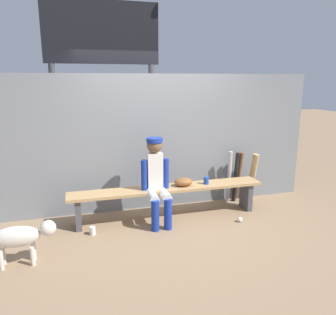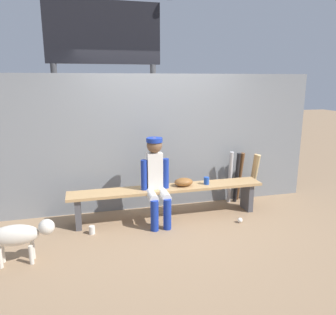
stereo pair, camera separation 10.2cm
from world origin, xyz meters
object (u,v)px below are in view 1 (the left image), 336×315
(bat_wood_dark, at_px, (238,176))
(bat_wood_tan, at_px, (251,177))
(cup_on_bench, at_px, (206,180))
(dog, at_px, (21,237))
(player_seated, at_px, (157,178))
(bat_aluminum_silver, at_px, (229,177))
(dugout_bench, at_px, (168,193))
(scoreboard, at_px, (106,54))
(bat_aluminum_black, at_px, (236,177))
(baseball, at_px, (240,220))
(cup_on_ground, at_px, (93,231))
(baseball_glove, at_px, (184,182))
(bat_wood_natural, at_px, (253,177))

(bat_wood_dark, relative_size, bat_wood_tan, 1.02)
(cup_on_bench, bearing_deg, dog, -162.64)
(player_seated, distance_m, bat_aluminum_silver, 1.43)
(dog, bearing_deg, player_seated, 21.77)
(dugout_bench, relative_size, bat_wood_dark, 3.40)
(scoreboard, bearing_deg, bat_aluminum_black, -26.24)
(bat_aluminum_black, bearing_deg, dog, -160.55)
(baseball, height_order, dog, dog)
(dugout_bench, height_order, cup_on_bench, cup_on_bench)
(cup_on_ground, height_order, dog, dog)
(bat_aluminum_silver, xyz_separation_m, bat_wood_tan, (0.42, 0.01, -0.03))
(cup_on_ground, bearing_deg, bat_wood_dark, 14.67)
(baseball_glove, xyz_separation_m, baseball, (0.72, -0.45, -0.50))
(bat_aluminum_black, distance_m, bat_wood_dark, 0.10)
(bat_wood_dark, height_order, bat_wood_natural, bat_wood_dark)
(cup_on_ground, relative_size, scoreboard, 0.03)
(player_seated, bearing_deg, cup_on_bench, 7.22)
(bat_aluminum_silver, height_order, cup_on_bench, bat_aluminum_silver)
(bat_wood_natural, bearing_deg, baseball_glove, -166.51)
(bat_aluminum_silver, distance_m, cup_on_bench, 0.65)
(bat_aluminum_silver, distance_m, bat_wood_dark, 0.21)
(baseball, bearing_deg, cup_on_bench, 129.51)
(bat_aluminum_silver, distance_m, cup_on_ground, 2.38)
(bat_wood_tan, bearing_deg, bat_wood_natural, -15.76)
(cup_on_ground, bearing_deg, bat_aluminum_black, 13.99)
(bat_aluminum_silver, bearing_deg, bat_wood_dark, 15.34)
(bat_aluminum_silver, xyz_separation_m, bat_aluminum_black, (0.12, 0.00, -0.02))
(bat_wood_natural, distance_m, scoreboard, 3.21)
(dugout_bench, distance_m, bat_wood_natural, 1.64)
(dugout_bench, relative_size, bat_aluminum_black, 3.40)
(dog, bearing_deg, baseball_glove, 20.27)
(baseball, bearing_deg, bat_wood_natural, 50.34)
(baseball_glove, height_order, bat_wood_dark, bat_wood_dark)
(bat_wood_natural, relative_size, baseball, 11.25)
(baseball, xyz_separation_m, cup_on_bench, (-0.36, 0.44, 0.50))
(bat_aluminum_silver, distance_m, baseball, 0.89)
(bat_wood_natural, height_order, dog, bat_wood_natural)
(bat_wood_dark, relative_size, cup_on_ground, 7.75)
(bat_wood_tan, bearing_deg, bat_aluminum_silver, -178.42)
(player_seated, bearing_deg, bat_aluminum_silver, 17.93)
(player_seated, distance_m, bat_wood_natural, 1.87)
(player_seated, xyz_separation_m, bat_wood_natural, (1.80, 0.44, -0.26))
(player_seated, relative_size, bat_wood_tan, 1.47)
(cup_on_ground, distance_m, cup_on_bench, 1.81)
(dugout_bench, height_order, bat_wood_natural, bat_wood_natural)
(baseball, bearing_deg, bat_wood_tan, 52.23)
(cup_on_bench, height_order, dog, cup_on_bench)
(bat_wood_dark, bearing_deg, cup_on_ground, -165.33)
(bat_wood_dark, bearing_deg, baseball, -115.19)
(cup_on_bench, bearing_deg, bat_aluminum_silver, 31.40)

